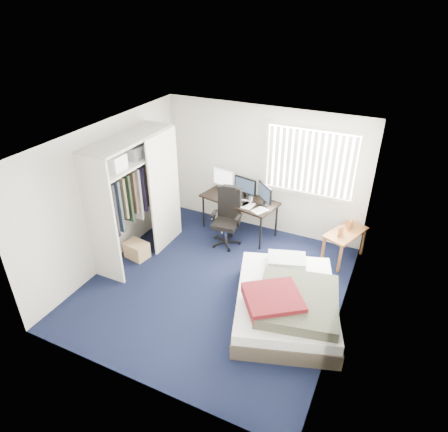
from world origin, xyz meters
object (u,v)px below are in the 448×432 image
Objects in this scene: office_chair at (227,222)px; nightstand at (345,235)px; desk at (240,197)px; bed at (287,302)px.

nightstand is at bearing 10.30° from office_chair.
desk reaches higher than office_chair.
bed is at bearing -50.61° from desk.
desk is at bearing 83.10° from office_chair.
desk is 2.09m from nightstand.
office_chair reaches higher than nightstand.
office_chair is (-0.06, -0.48, -0.33)m from desk.
nightstand reaches higher than bed.
desk reaches higher than bed.
office_chair is 1.22× the size of nightstand.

